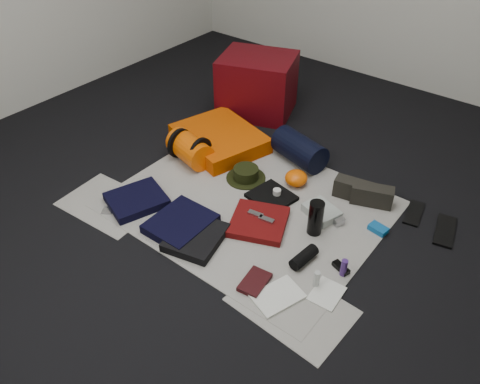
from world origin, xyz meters
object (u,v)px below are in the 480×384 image
Objects in this scene: red_cabinet at (257,85)px; stuff_sack at (190,149)px; compact_camera at (336,218)px; navy_duffel at (299,149)px; paperback_book at (255,282)px; sleeping_pad at (220,139)px; water_bottle at (316,218)px.

stuff_sack is (0.07, -0.89, -0.13)m from red_cabinet.
red_cabinet reaches higher than compact_camera.
navy_duffel is 2.14× the size of paperback_book.
sleeping_pad reaches higher than paperback_book.
red_cabinet is at bearing 170.86° from compact_camera.
stuff_sack is 1.08m from water_bottle.
paperback_book is at bearing -72.30° from compact_camera.
stuff_sack is at bearing -96.71° from sleeping_pad.
paperback_book is (1.11, -1.51, -0.22)m from red_cabinet.
stuff_sack is (-0.03, -0.28, 0.04)m from sleeping_pad.
navy_duffel is 0.66m from compact_camera.
paperback_book is (1.04, -0.63, -0.08)m from stuff_sack.
sleeping_pad is at bearing 83.29° from stuff_sack.
compact_camera is at bearing -22.62° from navy_duffel.
water_bottle is at bearing -19.96° from sleeping_pad.
water_bottle is 0.19m from compact_camera.
stuff_sack is 1.82× the size of paperback_book.
red_cabinet is at bearing 163.36° from navy_duffel.
sleeping_pad is at bearing -166.08° from compact_camera.
paperback_book is at bearing -53.60° from navy_duffel.
stuff_sack is at bearing 141.41° from paperback_book.
navy_duffel reaches higher than sleeping_pad.
stuff_sack is 0.85× the size of navy_duffel.
navy_duffel is 1.18m from paperback_book.
compact_camera is (1.20, -0.82, -0.21)m from red_cabinet.
navy_duffel is at bearing 37.40° from stuff_sack.
paperback_book is (-0.09, -0.69, -0.01)m from compact_camera.
stuff_sack is 1.13m from compact_camera.
navy_duffel is (0.68, -0.42, -0.13)m from red_cabinet.
red_cabinet is at bearing 139.50° from water_bottle.
navy_duffel reaches higher than compact_camera.
red_cabinet is 3.14× the size of paperback_book.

